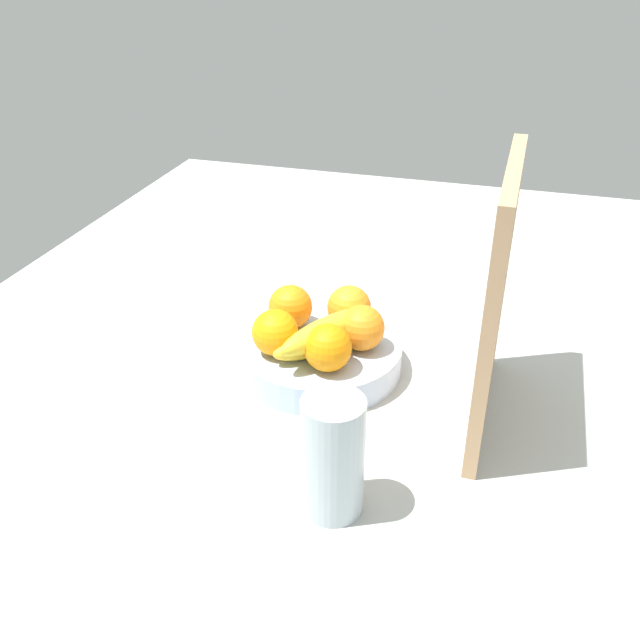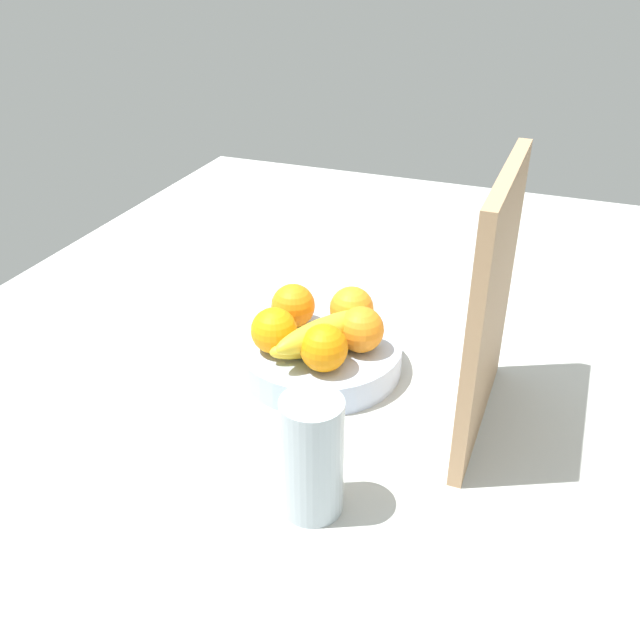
% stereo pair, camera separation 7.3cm
% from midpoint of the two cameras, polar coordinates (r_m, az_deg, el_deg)
% --- Properties ---
extents(ground_plane, '(1.80, 1.40, 0.03)m').
position_cam_midpoint_polar(ground_plane, '(1.12, 0.13, -3.87)').
color(ground_plane, '#B0B4B0').
extents(fruit_bowl, '(0.25, 0.25, 0.05)m').
position_cam_midpoint_polar(fruit_bowl, '(1.07, -1.93, -2.95)').
color(fruit_bowl, '#AFC3E4').
rests_on(fruit_bowl, ground_plane).
extents(orange_front_left, '(0.07, 0.07, 0.07)m').
position_cam_midpoint_polar(orange_front_left, '(1.09, -4.41, 0.96)').
color(orange_front_left, orange).
rests_on(orange_front_left, fruit_bowl).
extents(orange_front_right, '(0.07, 0.07, 0.07)m').
position_cam_midpoint_polar(orange_front_right, '(1.03, -5.72, -1.06)').
color(orange_front_right, orange).
rests_on(orange_front_right, fruit_bowl).
extents(orange_center, '(0.07, 0.07, 0.07)m').
position_cam_midpoint_polar(orange_center, '(0.98, -1.33, -2.35)').
color(orange_center, orange).
rests_on(orange_center, fruit_bowl).
extents(orange_back_left, '(0.07, 0.07, 0.07)m').
position_cam_midpoint_polar(orange_back_left, '(1.03, 1.42, -0.69)').
color(orange_back_left, orange).
rests_on(orange_back_left, fruit_bowl).
extents(orange_back_right, '(0.07, 0.07, 0.07)m').
position_cam_midpoint_polar(orange_back_right, '(1.09, 0.59, 0.99)').
color(orange_back_right, orange).
rests_on(orange_back_right, fruit_bowl).
extents(banana_bunch, '(0.17, 0.15, 0.06)m').
position_cam_midpoint_polar(banana_bunch, '(1.02, -1.58, -1.38)').
color(banana_bunch, yellow).
rests_on(banana_bunch, fruit_bowl).
extents(cutting_board, '(0.28, 0.02, 0.36)m').
position_cam_midpoint_polar(cutting_board, '(0.91, 11.98, 1.45)').
color(cutting_board, tan).
rests_on(cutting_board, ground_plane).
extents(thermos_tumbler, '(0.07, 0.07, 0.15)m').
position_cam_midpoint_polar(thermos_tumbler, '(0.81, -1.56, -11.16)').
color(thermos_tumbler, '#AFBDC5').
rests_on(thermos_tumbler, ground_plane).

